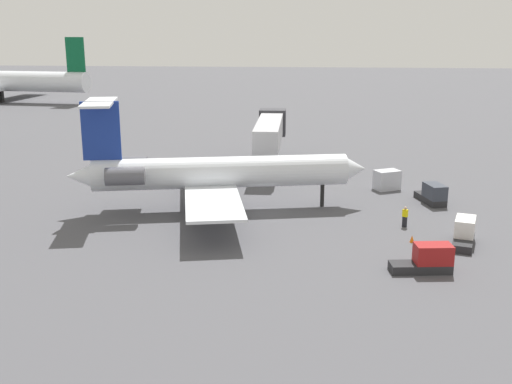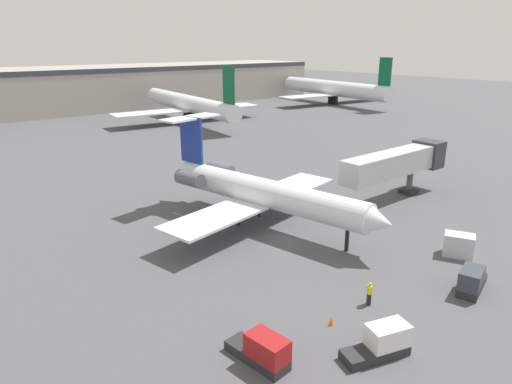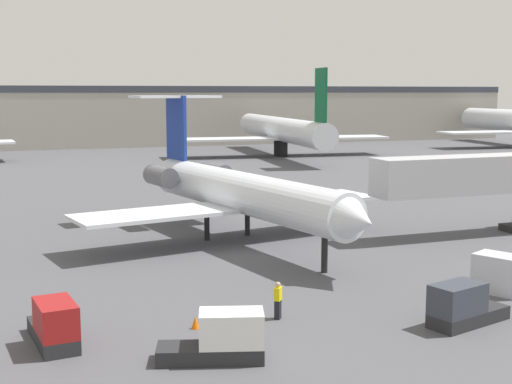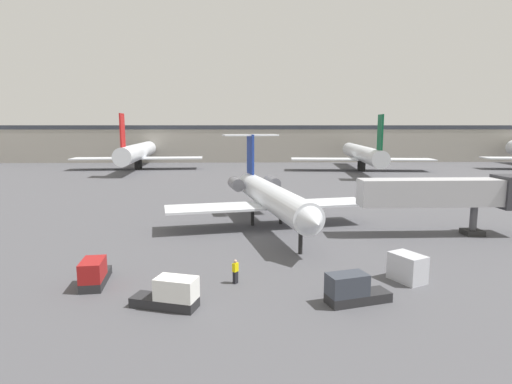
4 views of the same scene
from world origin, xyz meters
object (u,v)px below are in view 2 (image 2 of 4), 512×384
at_px(parked_airliner_east_mid, 334,89).
at_px(cargo_container_uld, 459,245).
at_px(ground_crew_marshaller, 369,293).
at_px(baggage_tug_spare, 472,281).
at_px(regional_jet, 258,190).
at_px(jet_bridge, 400,162).
at_px(baggage_tug_lead, 263,351).
at_px(parked_airliner_centre, 189,104).
at_px(traffic_cone_near, 331,321).
at_px(baggage_tug_trailing, 382,343).

bearing_deg(parked_airliner_east_mid, cargo_container_uld, -131.86).
relative_size(ground_crew_marshaller, baggage_tug_spare, 0.40).
relative_size(regional_jet, ground_crew_marshaller, 15.50).
distance_m(ground_crew_marshaller, cargo_container_uld, 11.98).
xyz_separation_m(jet_bridge, baggage_tug_lead, (-30.57, -12.55, -3.41)).
xyz_separation_m(baggage_tug_spare, parked_airliner_east_mid, (71.92, 78.51, 3.58)).
distance_m(ground_crew_marshaller, parked_airliner_east_mid, 109.06).
xyz_separation_m(baggage_tug_lead, baggage_tug_spare, (16.72, -3.36, 0.00)).
bearing_deg(parked_airliner_centre, traffic_cone_near, -114.27).
distance_m(ground_crew_marshaller, baggage_tug_trailing, 5.36).
distance_m(jet_bridge, parked_airliner_east_mid, 85.39).
bearing_deg(parked_airliner_centre, baggage_tug_spare, -106.06).
height_order(jet_bridge, baggage_tug_lead, jet_bridge).
bearing_deg(parked_airliner_east_mid, baggage_tug_spare, -132.49).
bearing_deg(ground_crew_marshaller, jet_bridge, 30.58).
xyz_separation_m(regional_jet, ground_crew_marshaller, (-3.33, -16.30, -2.60)).
bearing_deg(baggage_tug_lead, jet_bridge, 22.33).
xyz_separation_m(cargo_container_uld, parked_airliner_centre, (17.29, 73.18, 3.15)).
relative_size(regional_jet, traffic_cone_near, 47.62).
bearing_deg(ground_crew_marshaller, parked_airliner_east_mid, 43.48).
relative_size(baggage_tug_trailing, cargo_container_uld, 1.50).
bearing_deg(baggage_tug_lead, ground_crew_marshaller, 0.82).
relative_size(baggage_tug_trailing, baggage_tug_spare, 1.00).
bearing_deg(traffic_cone_near, regional_jet, 66.46).
bearing_deg(baggage_tug_spare, cargo_container_uld, 36.79).
distance_m(baggage_tug_trailing, traffic_cone_near, 3.84).
relative_size(jet_bridge, baggage_tug_lead, 3.91).
bearing_deg(cargo_container_uld, baggage_tug_trailing, -165.93).
distance_m(jet_bridge, parked_airliner_centre, 61.43).
height_order(baggage_tug_trailing, baggage_tug_spare, same).
distance_m(jet_bridge, baggage_tug_trailing, 29.81).
bearing_deg(ground_crew_marshaller, traffic_cone_near, -179.52).
distance_m(parked_airliner_centre, parked_airliner_east_mid, 49.85).
distance_m(jet_bridge, traffic_cone_near, 28.03).
bearing_deg(baggage_tug_lead, baggage_tug_trailing, -32.46).
bearing_deg(regional_jet, parked_airliner_centre, 65.53).
height_order(baggage_tug_lead, parked_airliner_centre, parked_airliner_centre).
xyz_separation_m(ground_crew_marshaller, baggage_tug_spare, (7.17, -3.49, -0.02)).
distance_m(jet_bridge, ground_crew_marshaller, 24.64).
relative_size(baggage_tug_lead, traffic_cone_near, 7.53).
bearing_deg(baggage_tug_spare, jet_bridge, 48.98).
relative_size(regional_jet, baggage_tug_spare, 6.19).
relative_size(cargo_container_uld, parked_airliner_centre, 0.07).
height_order(regional_jet, ground_crew_marshaller, regional_jet).
distance_m(baggage_tug_lead, baggage_tug_trailing, 6.89).
distance_m(baggage_tug_spare, parked_airliner_east_mid, 106.53).
relative_size(regional_jet, parked_airliner_centre, 0.64).
height_order(traffic_cone_near, parked_airliner_centre, parked_airliner_centre).
xyz_separation_m(baggage_tug_trailing, baggage_tug_spare, (10.91, 0.34, 0.00)).
xyz_separation_m(baggage_tug_lead, parked_airliner_centre, (38.83, 73.42, 3.28)).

